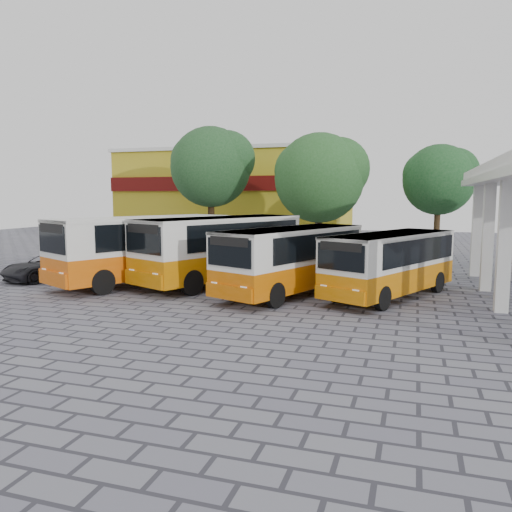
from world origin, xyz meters
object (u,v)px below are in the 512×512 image
(bus_far_left, at_px, (143,245))
(bus_centre_left, at_px, (221,245))
(bus_far_right, at_px, (391,260))
(parked_car, at_px, (49,267))
(bus_centre_right, at_px, (292,256))

(bus_far_left, relative_size, bus_centre_left, 1.00)
(bus_far_right, xyz_separation_m, parked_car, (-16.58, -0.54, -0.90))
(bus_far_left, relative_size, parked_car, 2.07)
(parked_car, bearing_deg, bus_far_left, 24.54)
(bus_far_right, bearing_deg, bus_centre_right, -145.54)
(bus_far_left, bearing_deg, bus_far_right, 26.90)
(bus_centre_left, bearing_deg, parked_car, -146.07)
(bus_centre_left, relative_size, bus_centre_right, 1.13)
(bus_far_left, bearing_deg, bus_centre_left, 42.38)
(bus_far_left, bearing_deg, bus_centre_right, 22.38)
(bus_centre_left, xyz_separation_m, parked_car, (-8.73, -1.45, -1.20))
(bus_far_right, bearing_deg, bus_far_left, -153.82)
(bus_centre_left, bearing_deg, bus_centre_right, 2.68)
(bus_centre_right, relative_size, parked_car, 1.83)
(bus_far_left, distance_m, bus_centre_right, 7.43)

